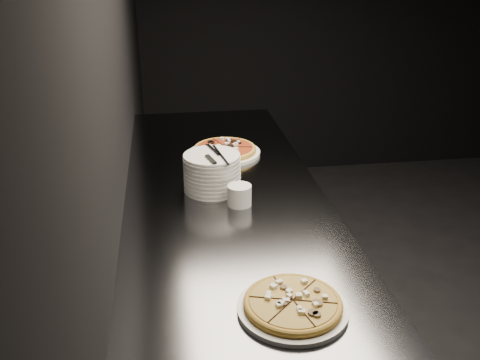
{
  "coord_description": "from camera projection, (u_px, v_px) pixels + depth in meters",
  "views": [
    {
      "loc": [
        -2.34,
        -1.67,
        1.78
      ],
      "look_at": [
        -2.08,
        0.08,
        1.0
      ],
      "focal_mm": 40.0,
      "sensor_mm": 36.0,
      "label": 1
    }
  ],
  "objects": [
    {
      "name": "wall_left",
      "position": [
        109.0,
        78.0,
        1.64
      ],
      "size": [
        0.02,
        5.0,
        2.8
      ],
      "primitive_type": "cube",
      "color": "black",
      "rests_on": "floor"
    },
    {
      "name": "counter",
      "position": [
        230.0,
        316.0,
        2.07
      ],
      "size": [
        0.74,
        2.44,
        0.92
      ],
      "color": "#57585E",
      "rests_on": "floor"
    },
    {
      "name": "pizza_mushroom",
      "position": [
        293.0,
        305.0,
        1.36
      ],
      "size": [
        0.31,
        0.31,
        0.03
      ],
      "rotation": [
        0.0,
        0.0,
        -0.28
      ],
      "color": "white",
      "rests_on": "counter"
    },
    {
      "name": "pizza_tomato",
      "position": [
        225.0,
        150.0,
        2.37
      ],
      "size": [
        0.33,
        0.33,
        0.04
      ],
      "rotation": [
        0.0,
        0.0,
        -0.19
      ],
      "color": "white",
      "rests_on": "counter"
    },
    {
      "name": "plate_stack",
      "position": [
        212.0,
        172.0,
        2.01
      ],
      "size": [
        0.21,
        0.21,
        0.14
      ],
      "color": "white",
      "rests_on": "counter"
    },
    {
      "name": "cutlery",
      "position": [
        214.0,
        155.0,
        1.97
      ],
      "size": [
        0.07,
        0.23,
        0.01
      ],
      "rotation": [
        0.0,
        0.0,
        0.26
      ],
      "color": "silver",
      "rests_on": "plate_stack"
    },
    {
      "name": "ramekin",
      "position": [
        239.0,
        195.0,
        1.9
      ],
      "size": [
        0.09,
        0.09,
        0.08
      ],
      "color": "silver",
      "rests_on": "counter"
    }
  ]
}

